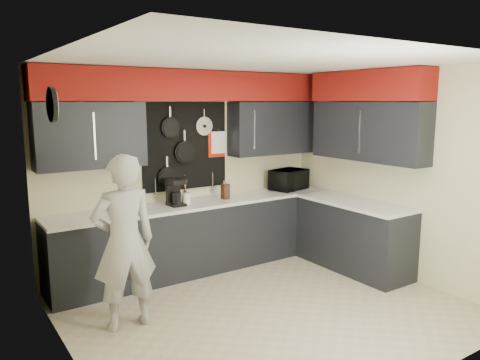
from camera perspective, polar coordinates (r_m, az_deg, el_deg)
ground at (r=5.24m, az=3.24°, el=-15.36°), size 4.00×4.00×0.00m
back_wall_assembly at (r=6.11m, az=-5.68°, el=7.67°), size 4.00×0.36×2.60m
right_wall_assembly at (r=6.23m, az=15.73°, el=6.78°), size 0.36×3.50×2.60m
left_wall_assembly at (r=3.99m, az=-20.24°, el=-3.67°), size 0.05×3.50×2.60m
base_cabinets at (r=6.21m, az=0.58°, el=-6.80°), size 3.95×2.20×0.92m
microwave at (r=6.92m, az=5.97°, el=0.05°), size 0.61×0.48×0.30m
knife_block at (r=6.23m, az=-1.79°, el=-1.40°), size 0.10×0.10×0.20m
utensil_crock at (r=5.98m, az=-6.59°, el=-2.22°), size 0.11×0.11×0.14m
coffee_maker at (r=5.89m, az=-7.94°, el=-1.42°), size 0.20×0.24×0.34m
person at (r=4.68m, az=-13.95°, el=-7.41°), size 0.64×0.44×1.73m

